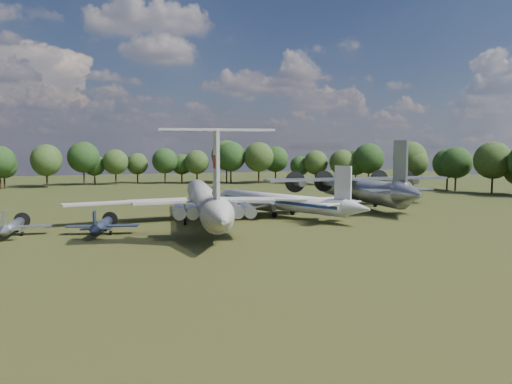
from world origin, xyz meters
name	(u,v)px	position (x,y,z in m)	size (l,w,h in m)	color
ground	(193,222)	(0.00, 0.00, 0.00)	(300.00, 300.00, 0.00)	#243A13
il62_airliner	(205,205)	(1.83, -0.36, 2.77)	(43.50, 56.54, 5.55)	silver
tu104_jet	(280,205)	(16.05, 2.27, 1.93)	(28.97, 38.62, 3.86)	silver
an12_transport	(361,192)	(36.67, 9.21, 2.87)	(39.02, 43.61, 5.74)	#9B9EA3
small_prop_west	(102,228)	(-14.39, -6.68, 0.97)	(9.68, 13.19, 1.94)	black
small_prop_northwest	(13,229)	(-25.78, -3.33, 0.98)	(9.77, 13.32, 1.95)	#A9ACB1
person_on_il62	(214,190)	(-0.93, -15.64, 6.44)	(0.66, 0.43, 1.80)	#99824E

